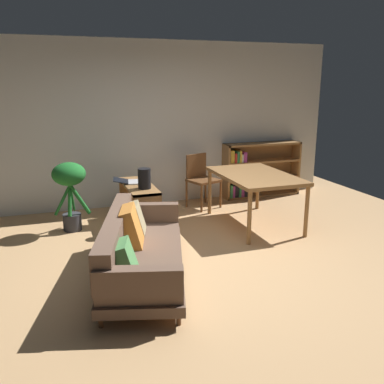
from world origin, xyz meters
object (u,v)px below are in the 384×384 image
at_px(fabric_couch, 137,249).
at_px(bookshelf, 255,170).
at_px(dining_chair_near, 201,177).
at_px(desk_speaker, 144,179).
at_px(potted_floor_plant, 70,184).
at_px(dining_table, 255,179).
at_px(media_console, 139,204).
at_px(open_laptop, 131,181).

bearing_deg(fabric_couch, bookshelf, 43.60).
bearing_deg(dining_chair_near, fabric_couch, -124.48).
relative_size(fabric_couch, desk_speaker, 7.76).
bearing_deg(fabric_couch, potted_floor_plant, 107.81).
relative_size(dining_chair_near, bookshelf, 0.61).
relative_size(dining_table, bookshelf, 1.03).
relative_size(fabric_couch, potted_floor_plant, 2.25).
distance_m(media_console, potted_floor_plant, 1.03).
relative_size(potted_floor_plant, bookshelf, 0.67).
height_order(media_console, dining_table, dining_table).
distance_m(desk_speaker, potted_floor_plant, 1.03).
distance_m(media_console, dining_chair_near, 1.31).
relative_size(fabric_couch, dining_table, 1.47).
bearing_deg(media_console, desk_speaker, -83.29).
height_order(media_console, potted_floor_plant, potted_floor_plant).
xyz_separation_m(fabric_couch, bookshelf, (2.74, 2.61, 0.15)).
bearing_deg(desk_speaker, potted_floor_plant, 163.27).
bearing_deg(media_console, fabric_couch, -102.97).
height_order(desk_speaker, dining_table, desk_speaker).
xyz_separation_m(media_console, dining_chair_near, (1.17, 0.56, 0.21)).
bearing_deg(desk_speaker, fabric_couch, -106.25).
height_order(open_laptop, dining_table, dining_table).
bearing_deg(bookshelf, dining_chair_near, -164.17).
bearing_deg(fabric_couch, desk_speaker, 73.75).
distance_m(potted_floor_plant, dining_chair_near, 2.19).
height_order(potted_floor_plant, dining_chair_near, potted_floor_plant).
bearing_deg(dining_chair_near, desk_speaker, -144.36).
bearing_deg(open_laptop, media_console, -60.73).
bearing_deg(dining_table, open_laptop, 156.47).
distance_m(fabric_couch, dining_chair_near, 2.76).
relative_size(open_laptop, dining_table, 0.33).
xyz_separation_m(open_laptop, desk_speaker, (0.12, -0.41, 0.12)).
distance_m(desk_speaker, bookshelf, 2.59).
xyz_separation_m(potted_floor_plant, dining_table, (2.54, -0.61, 0.02)).
distance_m(open_laptop, potted_floor_plant, 0.88).
relative_size(media_console, potted_floor_plant, 1.15).
height_order(dining_table, dining_chair_near, dining_chair_near).
relative_size(fabric_couch, bookshelf, 1.51).
bearing_deg(desk_speaker, bookshelf, 26.40).
xyz_separation_m(media_console, dining_table, (1.58, -0.57, 0.39)).
relative_size(desk_speaker, bookshelf, 0.19).
bearing_deg(open_laptop, potted_floor_plant, -172.44).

